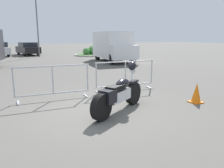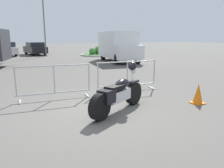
{
  "view_description": "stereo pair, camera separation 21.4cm",
  "coord_description": "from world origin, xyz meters",
  "px_view_note": "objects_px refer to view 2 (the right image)",
  "views": [
    {
      "loc": [
        -2.2,
        -5.05,
        1.91
      ],
      "look_at": [
        0.45,
        0.12,
        0.65
      ],
      "focal_mm": 35.0,
      "sensor_mm": 36.0,
      "label": 1
    },
    {
      "loc": [
        -2.01,
        -5.14,
        1.91
      ],
      "look_at": [
        0.45,
        0.12,
        0.65
      ],
      "focal_mm": 35.0,
      "sensor_mm": 36.0,
      "label": 2
    }
  ],
  "objects_px": {
    "delivery_van": "(118,46)",
    "street_lamp": "(44,18)",
    "parked_car_black": "(35,48)",
    "traffic_cone": "(198,94)",
    "pedestrian": "(0,49)",
    "motorcycle": "(119,94)",
    "crowd_barrier_far": "(127,76)",
    "parked_car_silver": "(6,49)",
    "crowd_barrier_near": "(54,82)"
  },
  "relations": [
    {
      "from": "motorcycle",
      "to": "delivery_van",
      "type": "relative_size",
      "value": 0.38
    },
    {
      "from": "crowd_barrier_near",
      "to": "pedestrian",
      "type": "relative_size",
      "value": 1.36
    },
    {
      "from": "crowd_barrier_far",
      "to": "parked_car_black",
      "type": "bearing_deg",
      "value": 93.72
    },
    {
      "from": "delivery_van",
      "to": "traffic_cone",
      "type": "distance_m",
      "value": 11.56
    },
    {
      "from": "parked_car_silver",
      "to": "traffic_cone",
      "type": "distance_m",
      "value": 21.43
    },
    {
      "from": "motorcycle",
      "to": "street_lamp",
      "type": "relative_size",
      "value": 0.35
    },
    {
      "from": "delivery_van",
      "to": "parked_car_black",
      "type": "height_order",
      "value": "delivery_van"
    },
    {
      "from": "parked_car_silver",
      "to": "traffic_cone",
      "type": "xyz_separation_m",
      "value": [
        5.2,
        -20.78,
        -0.42
      ]
    },
    {
      "from": "parked_car_black",
      "to": "street_lamp",
      "type": "xyz_separation_m",
      "value": [
        0.73,
        -2.72,
        3.03
      ]
    },
    {
      "from": "traffic_cone",
      "to": "pedestrian",
      "type": "bearing_deg",
      "value": 108.74
    },
    {
      "from": "delivery_van",
      "to": "street_lamp",
      "type": "distance_m",
      "value": 8.63
    },
    {
      "from": "crowd_barrier_near",
      "to": "traffic_cone",
      "type": "bearing_deg",
      "value": -31.21
    },
    {
      "from": "pedestrian",
      "to": "traffic_cone",
      "type": "distance_m",
      "value": 17.27
    },
    {
      "from": "crowd_barrier_far",
      "to": "parked_car_silver",
      "type": "bearing_deg",
      "value": 102.41
    },
    {
      "from": "pedestrian",
      "to": "traffic_cone",
      "type": "bearing_deg",
      "value": -83.38
    },
    {
      "from": "delivery_van",
      "to": "parked_car_black",
      "type": "xyz_separation_m",
      "value": [
        -5.29,
        9.61,
        -0.56
      ]
    },
    {
      "from": "motorcycle",
      "to": "pedestrian",
      "type": "height_order",
      "value": "pedestrian"
    },
    {
      "from": "pedestrian",
      "to": "parked_car_silver",
      "type": "bearing_deg",
      "value": 73.44
    },
    {
      "from": "delivery_van",
      "to": "traffic_cone",
      "type": "relative_size",
      "value": 8.79
    },
    {
      "from": "parked_car_black",
      "to": "street_lamp",
      "type": "relative_size",
      "value": 0.73
    },
    {
      "from": "delivery_van",
      "to": "street_lamp",
      "type": "relative_size",
      "value": 0.91
    },
    {
      "from": "pedestrian",
      "to": "delivery_van",
      "type": "bearing_deg",
      "value": -43.56
    },
    {
      "from": "parked_car_silver",
      "to": "crowd_barrier_near",
      "type": "bearing_deg",
      "value": 175.77
    },
    {
      "from": "crowd_barrier_near",
      "to": "crowd_barrier_far",
      "type": "height_order",
      "value": "same"
    },
    {
      "from": "parked_car_black",
      "to": "parked_car_silver",
      "type": "bearing_deg",
      "value": 80.36
    },
    {
      "from": "parked_car_black",
      "to": "pedestrian",
      "type": "distance_m",
      "value": 5.46
    },
    {
      "from": "motorcycle",
      "to": "parked_car_silver",
      "type": "distance_m",
      "value": 20.6
    },
    {
      "from": "crowd_barrier_near",
      "to": "parked_car_silver",
      "type": "distance_m",
      "value": 18.61
    },
    {
      "from": "crowd_barrier_near",
      "to": "parked_car_black",
      "type": "bearing_deg",
      "value": 85.78
    },
    {
      "from": "crowd_barrier_far",
      "to": "street_lamp",
      "type": "xyz_separation_m",
      "value": [
        -0.47,
        15.8,
        3.16
      ]
    },
    {
      "from": "pedestrian",
      "to": "motorcycle",
      "type": "bearing_deg",
      "value": -90.99
    },
    {
      "from": "parked_car_silver",
      "to": "pedestrian",
      "type": "distance_m",
      "value": 4.46
    },
    {
      "from": "motorcycle",
      "to": "crowd_barrier_far",
      "type": "xyz_separation_m",
      "value": [
        1.29,
        1.86,
        0.08
      ]
    },
    {
      "from": "crowd_barrier_near",
      "to": "crowd_barrier_far",
      "type": "xyz_separation_m",
      "value": [
        2.57,
        0.0,
        0.0
      ]
    },
    {
      "from": "street_lamp",
      "to": "traffic_cone",
      "type": "bearing_deg",
      "value": -84.97
    },
    {
      "from": "parked_car_silver",
      "to": "street_lamp",
      "type": "bearing_deg",
      "value": -136.22
    },
    {
      "from": "delivery_van",
      "to": "parked_car_silver",
      "type": "xyz_separation_m",
      "value": [
        -8.17,
        9.65,
        -0.53
      ]
    },
    {
      "from": "crowd_barrier_far",
      "to": "delivery_van",
      "type": "bearing_deg",
      "value": 65.31
    },
    {
      "from": "traffic_cone",
      "to": "street_lamp",
      "type": "height_order",
      "value": "street_lamp"
    },
    {
      "from": "crowd_barrier_near",
      "to": "delivery_van",
      "type": "distance_m",
      "value": 11.14
    },
    {
      "from": "motorcycle",
      "to": "parked_car_silver",
      "type": "relative_size",
      "value": 0.46
    },
    {
      "from": "delivery_van",
      "to": "street_lamp",
      "type": "xyz_separation_m",
      "value": [
        -4.56,
        6.9,
        2.47
      ]
    },
    {
      "from": "delivery_van",
      "to": "parked_car_silver",
      "type": "relative_size",
      "value": 1.2
    },
    {
      "from": "parked_car_silver",
      "to": "parked_car_black",
      "type": "relative_size",
      "value": 1.04
    },
    {
      "from": "parked_car_silver",
      "to": "pedestrian",
      "type": "xyz_separation_m",
      "value": [
        -0.35,
        -4.44,
        0.21
      ]
    },
    {
      "from": "crowd_barrier_near",
      "to": "street_lamp",
      "type": "distance_m",
      "value": 16.24
    },
    {
      "from": "parked_car_black",
      "to": "pedestrian",
      "type": "height_order",
      "value": "pedestrian"
    },
    {
      "from": "parked_car_black",
      "to": "traffic_cone",
      "type": "bearing_deg",
      "value": 177.49
    },
    {
      "from": "motorcycle",
      "to": "parked_car_silver",
      "type": "xyz_separation_m",
      "value": [
        -2.8,
        20.41,
        0.24
      ]
    },
    {
      "from": "crowd_barrier_near",
      "to": "parked_car_silver",
      "type": "height_order",
      "value": "parked_car_silver"
    }
  ]
}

